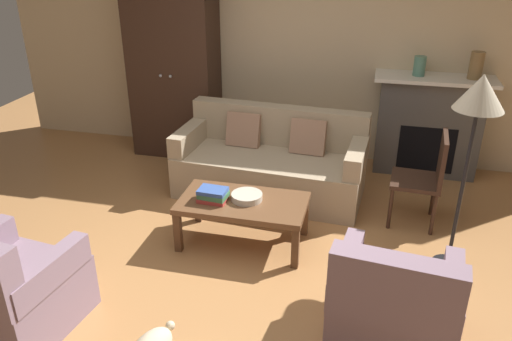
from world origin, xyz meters
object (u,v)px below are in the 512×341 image
(couch, at_px, (271,164))
(side_chair_wooden, at_px, (427,174))
(coffee_table, at_px, (243,206))
(armchair_near_left, at_px, (9,291))
(mantel_vase_bronze, at_px, (476,65))
(book_stack, at_px, (213,195))
(floor_lamp, at_px, (479,105))
(armoire, at_px, (174,71))
(armchair_near_right, at_px, (393,310))
(fruit_bowl, at_px, (247,197))
(mantel_vase_jade, at_px, (420,66))
(fireplace, at_px, (428,125))

(couch, bearing_deg, side_chair_wooden, -11.27)
(coffee_table, bearing_deg, couch, 88.03)
(armchair_near_left, bearing_deg, mantel_vase_bronze, 45.38)
(book_stack, bearing_deg, floor_lamp, 3.34)
(armoire, height_order, armchair_near_left, armoire)
(couch, height_order, armchair_near_right, armchair_near_right)
(armoire, height_order, fruit_bowl, armoire)
(mantel_vase_jade, xyz_separation_m, mantel_vase_bronze, (0.56, 0.00, 0.04))
(book_stack, bearing_deg, couch, 75.35)
(mantel_vase_bronze, height_order, side_chair_wooden, mantel_vase_bronze)
(book_stack, xyz_separation_m, side_chair_wooden, (1.80, 0.78, 0.04))
(fireplace, xyz_separation_m, mantel_vase_jade, (-0.18, -0.02, 0.65))
(mantel_vase_bronze, relative_size, floor_lamp, 0.17)
(book_stack, relative_size, mantel_vase_bronze, 0.91)
(fireplace, relative_size, side_chair_wooden, 1.40)
(armchair_near_right, bearing_deg, book_stack, 148.27)
(armchair_near_left, bearing_deg, coffee_table, 48.23)
(armchair_near_right, bearing_deg, fruit_bowl, 140.37)
(fireplace, distance_m, mantel_vase_jade, 0.68)
(armoire, distance_m, floor_lamp, 3.57)
(armoire, xyz_separation_m, armchair_near_left, (0.06, -3.26, -0.71))
(fruit_bowl, xyz_separation_m, mantel_vase_bronze, (1.98, 1.87, 0.81))
(armoire, bearing_deg, couch, -31.06)
(fruit_bowl, bearing_deg, floor_lamp, 0.94)
(book_stack, relative_size, floor_lamp, 0.16)
(mantel_vase_jade, distance_m, side_chair_wooden, 1.38)
(fruit_bowl, distance_m, armchair_near_left, 1.94)
(fruit_bowl, distance_m, floor_lamp, 1.96)
(fireplace, xyz_separation_m, floor_lamp, (0.12, -1.86, 0.83))
(fireplace, distance_m, book_stack, 2.73)
(fruit_bowl, height_order, armchair_near_right, armchair_near_right)
(armoire, relative_size, mantel_vase_bronze, 7.22)
(fireplace, relative_size, mantel_vase_bronze, 4.46)
(side_chair_wooden, bearing_deg, armoire, 158.70)
(armoire, distance_m, armchair_near_left, 3.33)
(fruit_bowl, height_order, mantel_vase_bronze, mantel_vase_bronze)
(mantel_vase_bronze, xyz_separation_m, floor_lamp, (-0.26, -1.84, 0.14))
(fruit_bowl, bearing_deg, side_chair_wooden, 24.51)
(coffee_table, xyz_separation_m, side_chair_wooden, (1.55, 0.72, 0.15))
(couch, xyz_separation_m, armchair_near_right, (1.23, -2.02, -0.00))
(armoire, relative_size, fruit_bowl, 7.56)
(armchair_near_right, relative_size, floor_lamp, 0.54)
(coffee_table, bearing_deg, side_chair_wooden, 24.92)
(couch, height_order, floor_lamp, floor_lamp)
(fruit_bowl, bearing_deg, fireplace, 49.80)
(armchair_near_right, bearing_deg, coffee_table, 141.77)
(coffee_table, xyz_separation_m, fruit_bowl, (0.03, 0.03, 0.08))
(fireplace, height_order, mantel_vase_bronze, mantel_vase_bronze)
(fireplace, xyz_separation_m, couch, (-1.59, -0.90, -0.25))
(mantel_vase_jade, height_order, floor_lamp, floor_lamp)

